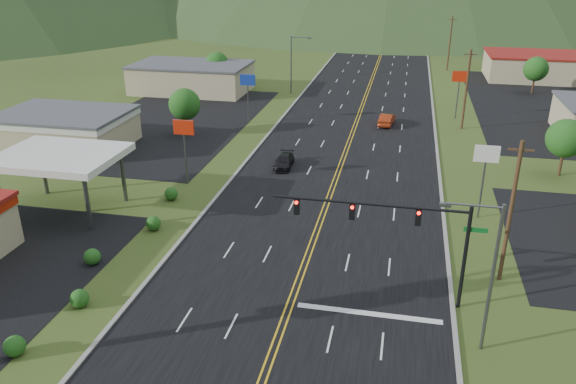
% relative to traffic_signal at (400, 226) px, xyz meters
% --- Properties ---
extents(traffic_signal, '(13.10, 0.43, 7.00)m').
position_rel_traffic_signal_xyz_m(traffic_signal, '(0.00, 0.00, 0.00)').
color(traffic_signal, black).
rests_on(traffic_signal, ground).
extents(streetlight_east, '(3.28, 0.25, 9.00)m').
position_rel_traffic_signal_xyz_m(streetlight_east, '(4.70, -4.00, -0.15)').
color(streetlight_east, '#59595E').
rests_on(streetlight_east, ground).
extents(streetlight_west, '(3.28, 0.25, 9.00)m').
position_rel_traffic_signal_xyz_m(streetlight_west, '(-18.16, 56.00, -0.15)').
color(streetlight_west, '#59595E').
rests_on(streetlight_west, ground).
extents(gas_canopy, '(10.00, 8.00, 5.30)m').
position_rel_traffic_signal_xyz_m(gas_canopy, '(-28.48, 8.00, -0.46)').
color(gas_canopy, white).
rests_on(gas_canopy, ground).
extents(building_west_mid, '(14.40, 10.40, 4.10)m').
position_rel_traffic_signal_xyz_m(building_west_mid, '(-38.48, 24.00, -3.06)').
color(building_west_mid, tan).
rests_on(building_west_mid, ground).
extents(building_west_far, '(18.40, 11.40, 4.50)m').
position_rel_traffic_signal_xyz_m(building_west_far, '(-34.48, 54.00, -3.07)').
color(building_west_far, tan).
rests_on(building_west_far, ground).
extents(building_east_far, '(16.40, 12.40, 4.50)m').
position_rel_traffic_signal_xyz_m(building_east_far, '(21.52, 76.00, -3.07)').
color(building_east_far, tan).
rests_on(building_east_far, ground).
extents(pole_sign_west_a, '(2.00, 0.18, 6.40)m').
position_rel_traffic_signal_xyz_m(pole_sign_west_a, '(-20.48, 16.00, -0.28)').
color(pole_sign_west_a, '#59595E').
rests_on(pole_sign_west_a, ground).
extents(pole_sign_west_b, '(2.00, 0.18, 6.40)m').
position_rel_traffic_signal_xyz_m(pole_sign_west_b, '(-20.48, 38.00, -0.28)').
color(pole_sign_west_b, '#59595E').
rests_on(pole_sign_west_b, ground).
extents(pole_sign_east_a, '(2.00, 0.18, 6.40)m').
position_rel_traffic_signal_xyz_m(pole_sign_east_a, '(6.52, 14.00, -0.28)').
color(pole_sign_east_a, '#59595E').
rests_on(pole_sign_east_a, ground).
extents(pole_sign_east_b, '(2.00, 0.18, 6.40)m').
position_rel_traffic_signal_xyz_m(pole_sign_east_b, '(6.52, 46.00, -0.28)').
color(pole_sign_east_b, '#59595E').
rests_on(pole_sign_east_b, ground).
extents(tree_west_a, '(3.84, 3.84, 5.82)m').
position_rel_traffic_signal_xyz_m(tree_west_a, '(-26.48, 31.00, -1.44)').
color(tree_west_a, '#382314').
rests_on(tree_west_a, ground).
extents(tree_west_b, '(3.84, 3.84, 5.82)m').
position_rel_traffic_signal_xyz_m(tree_west_b, '(-31.48, 58.00, -1.44)').
color(tree_west_b, '#382314').
rests_on(tree_west_b, ground).
extents(tree_east_a, '(3.84, 3.84, 5.82)m').
position_rel_traffic_signal_xyz_m(tree_east_a, '(15.52, 26.00, -1.44)').
color(tree_east_a, '#382314').
rests_on(tree_east_a, ground).
extents(tree_east_b, '(3.84, 3.84, 5.82)m').
position_rel_traffic_signal_xyz_m(tree_east_b, '(19.52, 64.00, -1.44)').
color(tree_east_b, '#382314').
rests_on(tree_east_b, ground).
extents(utility_pole_a, '(1.60, 0.28, 10.00)m').
position_rel_traffic_signal_xyz_m(utility_pole_a, '(7.02, 4.00, -0.20)').
color(utility_pole_a, '#382314').
rests_on(utility_pole_a, ground).
extents(utility_pole_b, '(1.60, 0.28, 10.00)m').
position_rel_traffic_signal_xyz_m(utility_pole_b, '(7.02, 41.00, -0.20)').
color(utility_pole_b, '#382314').
rests_on(utility_pole_b, ground).
extents(utility_pole_c, '(1.60, 0.28, 10.00)m').
position_rel_traffic_signal_xyz_m(utility_pole_c, '(7.02, 81.00, -0.20)').
color(utility_pole_c, '#382314').
rests_on(utility_pole_c, ground).
extents(utility_pole_d, '(1.60, 0.28, 10.00)m').
position_rel_traffic_signal_xyz_m(utility_pole_d, '(7.02, 121.00, -0.20)').
color(utility_pole_d, '#382314').
rests_on(utility_pole_d, ground).
extents(car_dark_mid, '(1.88, 4.33, 1.24)m').
position_rel_traffic_signal_xyz_m(car_dark_mid, '(-12.26, 22.41, -4.71)').
color(car_dark_mid, black).
rests_on(car_dark_mid, ground).
extents(car_red_far, '(2.15, 4.74, 1.51)m').
position_rel_traffic_signal_xyz_m(car_red_far, '(-2.48, 40.61, -4.57)').
color(car_red_far, '#982D10').
rests_on(car_red_far, ground).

